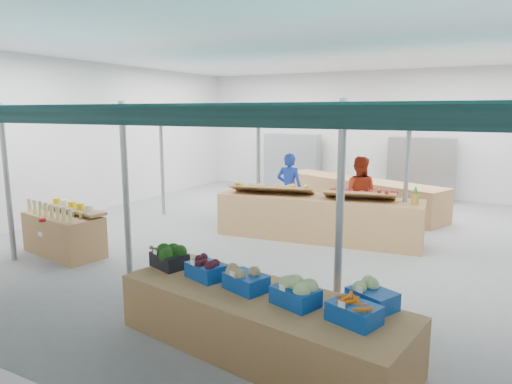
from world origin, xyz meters
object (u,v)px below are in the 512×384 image
at_px(bottle_shelf, 66,232).
at_px(vendor_right, 358,194).
at_px(vendor_left, 289,188).
at_px(veg_counter, 259,322).
at_px(crate_stack, 310,332).
at_px(fruit_counter, 318,218).

relative_size(bottle_shelf, vendor_right, 1.08).
distance_m(vendor_left, vendor_right, 1.80).
xyz_separation_m(veg_counter, vendor_right, (-0.50, 6.03, 0.55)).
distance_m(crate_stack, vendor_left, 6.59).
distance_m(veg_counter, vendor_right, 6.08).
height_order(crate_stack, vendor_right, vendor_right).
bearing_deg(vendor_left, fruit_counter, 131.22).
relative_size(veg_counter, crate_stack, 6.05).
bearing_deg(bottle_shelf, crate_stack, -2.97).
bearing_deg(veg_counter, vendor_right, 104.10).
relative_size(fruit_counter, vendor_right, 2.50).
bearing_deg(veg_counter, bottle_shelf, 173.21).
relative_size(veg_counter, vendor_left, 2.02).
xyz_separation_m(bottle_shelf, vendor_left, (2.91, 4.52, 0.46)).
height_order(veg_counter, vendor_left, vendor_left).
distance_m(bottle_shelf, crate_stack, 5.96).
bearing_deg(crate_stack, fruit_counter, 109.43).
bearing_deg(fruit_counter, veg_counter, -83.73).
distance_m(crate_stack, vendor_right, 6.02).
height_order(bottle_shelf, veg_counter, bottle_shelf).
bearing_deg(crate_stack, bottle_shelf, 166.72).
bearing_deg(vendor_left, bottle_shelf, 51.01).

